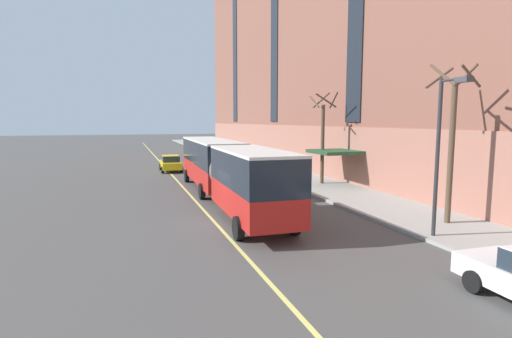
{
  "coord_description": "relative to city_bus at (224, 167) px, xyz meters",
  "views": [
    {
      "loc": [
        -4.79,
        -17.96,
        4.88
      ],
      "look_at": [
        3.2,
        6.1,
        1.8
      ],
      "focal_mm": 28.0,
      "sensor_mm": 36.0,
      "label": 1
    }
  ],
  "objects": [
    {
      "name": "parked_car_red_0",
      "position": [
        4.52,
        11.32,
        -1.29
      ],
      "size": [
        1.97,
        4.48,
        1.56
      ],
      "color": "#B21E19",
      "rests_on": "ground"
    },
    {
      "name": "city_bus",
      "position": [
        0.0,
        0.0,
        0.0
      ],
      "size": [
        3.13,
        19.82,
        3.55
      ],
      "color": "red",
      "rests_on": "ground"
    },
    {
      "name": "street_tree_mid_block",
      "position": [
        8.46,
        -9.07,
        1.92
      ],
      "size": [
        1.87,
        1.92,
        7.3
      ],
      "color": "brown",
      "rests_on": "sidewalk"
    },
    {
      "name": "street_lamp",
      "position": [
        6.31,
        -10.82,
        2.04
      ],
      "size": [
        0.36,
        1.48,
        6.39
      ],
      "color": "#2D2D30",
      "rests_on": "sidewalk"
    },
    {
      "name": "parked_car_green_3",
      "position": [
        4.41,
        17.32,
        -1.28
      ],
      "size": [
        2.15,
        4.69,
        1.56
      ],
      "color": "#23603D",
      "rests_on": "ground"
    },
    {
      "name": "sidewalk",
      "position": [
        8.18,
        -2.56,
        -1.99
      ],
      "size": [
        4.94,
        160.0,
        0.15
      ],
      "primitive_type": "cube",
      "color": "#9E9B93",
      "rests_on": "ground"
    },
    {
      "name": "taxi_cab",
      "position": [
        -1.5,
        15.47,
        -1.29
      ],
      "size": [
        2.02,
        4.23,
        1.56
      ],
      "color": "yellow",
      "rests_on": "ground"
    },
    {
      "name": "parked_car_red_4",
      "position": [
        4.65,
        5.27,
        -1.28
      ],
      "size": [
        2.11,
        4.33,
        1.56
      ],
      "color": "#B21E19",
      "rests_on": "ground"
    },
    {
      "name": "parked_car_champagne_2",
      "position": [
        4.48,
        24.98,
        -1.29
      ],
      "size": [
        2.0,
        4.24,
        1.56
      ],
      "color": "#BCAD89",
      "rests_on": "ground"
    },
    {
      "name": "fire_hydrant",
      "position": [
        6.21,
        6.99,
        -1.57
      ],
      "size": [
        0.42,
        0.24,
        0.72
      ],
      "color": "red",
      "rests_on": "sidewalk"
    },
    {
      "name": "street_tree_far_uptown",
      "position": [
        8.47,
        3.35,
        1.67
      ],
      "size": [
        1.93,
        1.8,
        6.88
      ],
      "color": "brown",
      "rests_on": "sidewalk"
    },
    {
      "name": "ground_plane",
      "position": [
        -0.94,
        -5.56,
        -2.07
      ],
      "size": [
        260.0,
        260.0,
        0.0
      ],
      "primitive_type": "plane",
      "color": "#4C4947"
    },
    {
      "name": "lane_centerline",
      "position": [
        -1.7,
        -2.56,
        -2.06
      ],
      "size": [
        0.16,
        140.0,
        0.01
      ],
      "primitive_type": "cube",
      "color": "#E0D66B",
      "rests_on": "ground"
    }
  ]
}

